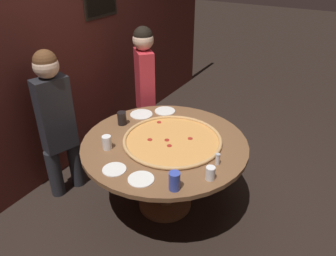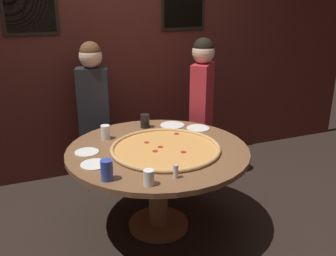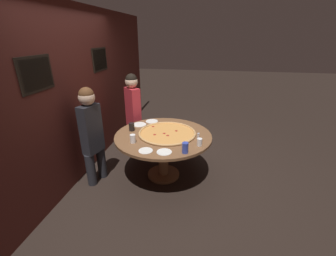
{
  "view_description": "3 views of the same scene",
  "coord_description": "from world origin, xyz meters",
  "px_view_note": "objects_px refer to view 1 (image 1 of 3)",
  "views": [
    {
      "loc": [
        -2.12,
        -1.28,
        2.3
      ],
      "look_at": [
        -0.08,
        -0.08,
        0.95
      ],
      "focal_mm": 35.0,
      "sensor_mm": 36.0,
      "label": 1
    },
    {
      "loc": [
        -0.98,
        -2.64,
        1.91
      ],
      "look_at": [
        0.1,
        0.03,
        0.89
      ],
      "focal_mm": 40.0,
      "sensor_mm": 36.0,
      "label": 2
    },
    {
      "loc": [
        -3.08,
        -0.62,
        2.17
      ],
      "look_at": [
        -0.01,
        -0.08,
        0.86
      ],
      "focal_mm": 24.0,
      "sensor_mm": 36.0,
      "label": 3
    }
  ],
  "objects_px": {
    "drink_cup_centre_back": "(210,173)",
    "drink_cup_beside_pizza": "(107,142)",
    "giant_pizza": "(172,140)",
    "white_plate_near_front": "(141,179)",
    "drink_cup_near_left": "(122,118)",
    "condiment_shaker": "(218,159)",
    "diner_side_left": "(56,118)",
    "dining_table": "(165,155)",
    "drink_cup_by_shaker": "(174,181)",
    "diner_side_right": "(145,85)",
    "white_plate_beside_cup": "(165,111)",
    "white_plate_left_side": "(114,169)",
    "white_plate_far_back": "(141,114)"
  },
  "relations": [
    {
      "from": "giant_pizza",
      "to": "white_plate_near_front",
      "type": "relative_size",
      "value": 4.43
    },
    {
      "from": "drink_cup_near_left",
      "to": "drink_cup_centre_back",
      "type": "bearing_deg",
      "value": -107.52
    },
    {
      "from": "white_plate_beside_cup",
      "to": "condiment_shaker",
      "type": "bearing_deg",
      "value": -124.89
    },
    {
      "from": "giant_pizza",
      "to": "white_plate_far_back",
      "type": "xyz_separation_m",
      "value": [
        0.28,
        0.53,
        -0.01
      ]
    },
    {
      "from": "dining_table",
      "to": "drink_cup_beside_pizza",
      "type": "bearing_deg",
      "value": 132.81
    },
    {
      "from": "white_plate_beside_cup",
      "to": "diner_side_right",
      "type": "relative_size",
      "value": 0.14
    },
    {
      "from": "dining_table",
      "to": "white_plate_left_side",
      "type": "relative_size",
      "value": 7.83
    },
    {
      "from": "dining_table",
      "to": "white_plate_near_front",
      "type": "bearing_deg",
      "value": -167.54
    },
    {
      "from": "white_plate_near_front",
      "to": "drink_cup_near_left",
      "type": "bearing_deg",
      "value": 46.4
    },
    {
      "from": "condiment_shaker",
      "to": "diner_side_left",
      "type": "xyz_separation_m",
      "value": [
        -0.24,
        1.55,
        0.06
      ]
    },
    {
      "from": "white_plate_beside_cup",
      "to": "diner_side_left",
      "type": "height_order",
      "value": "diner_side_left"
    },
    {
      "from": "white_plate_near_front",
      "to": "drink_cup_beside_pizza",
      "type": "bearing_deg",
      "value": 67.61
    },
    {
      "from": "diner_side_left",
      "to": "dining_table",
      "type": "bearing_deg",
      "value": 124.0
    },
    {
      "from": "white_plate_left_side",
      "to": "drink_cup_beside_pizza",
      "type": "bearing_deg",
      "value": 49.16
    },
    {
      "from": "drink_cup_near_left",
      "to": "diner_side_left",
      "type": "bearing_deg",
      "value": 127.96
    },
    {
      "from": "diner_side_right",
      "to": "white_plate_beside_cup",
      "type": "bearing_deg",
      "value": 12.66
    },
    {
      "from": "giant_pizza",
      "to": "white_plate_beside_cup",
      "type": "distance_m",
      "value": 0.59
    },
    {
      "from": "giant_pizza",
      "to": "drink_cup_beside_pizza",
      "type": "distance_m",
      "value": 0.58
    },
    {
      "from": "condiment_shaker",
      "to": "diner_side_right",
      "type": "relative_size",
      "value": 0.06
    },
    {
      "from": "dining_table",
      "to": "drink_cup_beside_pizza",
      "type": "xyz_separation_m",
      "value": [
        -0.34,
        0.37,
        0.2
      ]
    },
    {
      "from": "white_plate_far_back",
      "to": "white_plate_near_front",
      "type": "distance_m",
      "value": 1.06
    },
    {
      "from": "giant_pizza",
      "to": "diner_side_left",
      "type": "bearing_deg",
      "value": 108.47
    },
    {
      "from": "white_plate_left_side",
      "to": "white_plate_far_back",
      "type": "height_order",
      "value": "same"
    },
    {
      "from": "dining_table",
      "to": "diner_side_right",
      "type": "relative_size",
      "value": 0.97
    },
    {
      "from": "white_plate_left_side",
      "to": "condiment_shaker",
      "type": "height_order",
      "value": "condiment_shaker"
    },
    {
      "from": "white_plate_near_front",
      "to": "diner_side_right",
      "type": "height_order",
      "value": "diner_side_right"
    },
    {
      "from": "drink_cup_centre_back",
      "to": "white_plate_beside_cup",
      "type": "height_order",
      "value": "drink_cup_centre_back"
    },
    {
      "from": "drink_cup_near_left",
      "to": "white_plate_far_back",
      "type": "height_order",
      "value": "drink_cup_near_left"
    },
    {
      "from": "white_plate_left_side",
      "to": "white_plate_near_front",
      "type": "relative_size",
      "value": 0.94
    },
    {
      "from": "white_plate_left_side",
      "to": "diner_side_left",
      "type": "height_order",
      "value": "diner_side_left"
    },
    {
      "from": "drink_cup_by_shaker",
      "to": "white_plate_far_back",
      "type": "xyz_separation_m",
      "value": [
        0.84,
        0.87,
        -0.07
      ]
    },
    {
      "from": "white_plate_left_side",
      "to": "giant_pizza",
      "type": "bearing_deg",
      "value": -16.82
    },
    {
      "from": "dining_table",
      "to": "diner_side_right",
      "type": "xyz_separation_m",
      "value": [
        0.77,
        0.73,
        0.27
      ]
    },
    {
      "from": "drink_cup_near_left",
      "to": "white_plate_beside_cup",
      "type": "distance_m",
      "value": 0.5
    },
    {
      "from": "giant_pizza",
      "to": "drink_cup_by_shaker",
      "type": "distance_m",
      "value": 0.65
    },
    {
      "from": "white_plate_far_back",
      "to": "drink_cup_by_shaker",
      "type": "bearing_deg",
      "value": -134.04
    },
    {
      "from": "dining_table",
      "to": "drink_cup_by_shaker",
      "type": "bearing_deg",
      "value": -142.66
    },
    {
      "from": "drink_cup_near_left",
      "to": "dining_table",
      "type": "bearing_deg",
      "value": -97.54
    },
    {
      "from": "drink_cup_by_shaker",
      "to": "white_plate_near_front",
      "type": "xyz_separation_m",
      "value": [
        -0.03,
        0.27,
        -0.07
      ]
    },
    {
      "from": "dining_table",
      "to": "drink_cup_near_left",
      "type": "distance_m",
      "value": 0.57
    },
    {
      "from": "drink_cup_beside_pizza",
      "to": "drink_cup_by_shaker",
      "type": "xyz_separation_m",
      "value": [
        -0.17,
        -0.76,
        0.01
      ]
    },
    {
      "from": "white_plate_far_back",
      "to": "diner_side_left",
      "type": "bearing_deg",
      "value": 140.12
    },
    {
      "from": "drink_cup_near_left",
      "to": "drink_cup_beside_pizza",
      "type": "relative_size",
      "value": 1.05
    },
    {
      "from": "drink_cup_beside_pizza",
      "to": "condiment_shaker",
      "type": "relative_size",
      "value": 1.26
    },
    {
      "from": "drink_cup_by_shaker",
      "to": "white_plate_left_side",
      "type": "xyz_separation_m",
      "value": [
        -0.04,
        0.52,
        -0.07
      ]
    },
    {
      "from": "diner_side_left",
      "to": "white_plate_far_back",
      "type": "bearing_deg",
      "value": 157.13
    },
    {
      "from": "white_plate_near_front",
      "to": "condiment_shaker",
      "type": "xyz_separation_m",
      "value": [
        0.47,
        -0.42,
        0.05
      ]
    },
    {
      "from": "condiment_shaker",
      "to": "giant_pizza",
      "type": "bearing_deg",
      "value": 76.24
    },
    {
      "from": "giant_pizza",
      "to": "drink_cup_beside_pizza",
      "type": "height_order",
      "value": "drink_cup_beside_pizza"
    },
    {
      "from": "drink_cup_centre_back",
      "to": "drink_cup_beside_pizza",
      "type": "bearing_deg",
      "value": 94.23
    }
  ]
}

